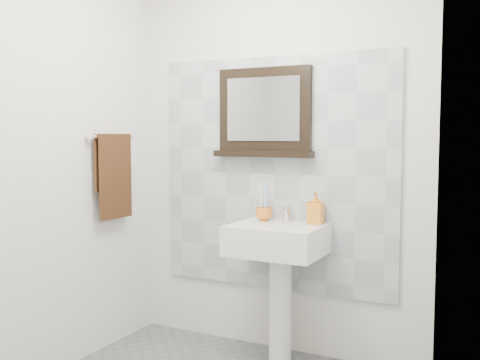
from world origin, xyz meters
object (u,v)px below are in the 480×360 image
Objects in this scene: pedestal_sink at (278,254)px; framed_mirror at (264,115)px; hand_towel at (114,169)px; toothbrush_cup at (264,214)px; soap_dispenser at (316,208)px.

framed_mirror is (-0.18, 0.19, 0.85)m from pedestal_sink.
hand_towel is (-1.06, -0.24, 0.50)m from pedestal_sink.
soap_dispenser is at bearing 4.48° from toothbrush_cup.
toothbrush_cup is 0.16× the size of framed_mirror.
framed_mirror is at bearing 113.66° from toothbrush_cup.
pedestal_sink is at bearing -148.66° from soap_dispenser.
soap_dispenser is at bearing 16.46° from hand_towel.
framed_mirror reaches higher than hand_towel.
framed_mirror reaches higher than soap_dispenser.
pedestal_sink is at bearing -46.46° from framed_mirror.
hand_towel is at bearing -154.07° from framed_mirror.
framed_mirror is at bearing 133.54° from pedestal_sink.
framed_mirror is at bearing 25.93° from hand_towel.
soap_dispenser is 0.29× the size of framed_mirror.
framed_mirror is at bearing 169.02° from soap_dispenser.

